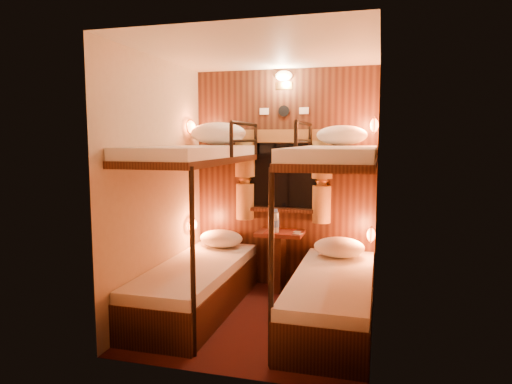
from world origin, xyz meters
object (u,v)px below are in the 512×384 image
(bunk_left, at_px, (197,253))
(table, at_px, (280,253))
(bottle_left, at_px, (275,224))
(bottle_right, at_px, (276,222))
(bunk_right, at_px, (333,263))

(bunk_left, height_order, table, bunk_left)
(bottle_left, bearing_deg, table, 33.57)
(bottle_left, relative_size, bottle_right, 0.83)
(bunk_left, relative_size, bottle_left, 8.84)
(bunk_left, xyz_separation_m, bottle_left, (0.60, 0.75, 0.18))
(table, distance_m, bottle_left, 0.33)
(bunk_right, xyz_separation_m, table, (-0.65, 0.78, -0.14))
(table, xyz_separation_m, bottle_right, (-0.03, -0.06, 0.35))
(bunk_right, relative_size, bottle_right, 7.38)
(bunk_left, distance_m, bottle_left, 0.97)
(bunk_right, distance_m, bottle_left, 1.04)
(bottle_left, bearing_deg, bunk_right, -46.93)
(bunk_right, distance_m, table, 1.02)
(table, relative_size, bottle_right, 2.54)
(bunk_right, xyz_separation_m, bottle_left, (-0.70, 0.75, 0.18))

